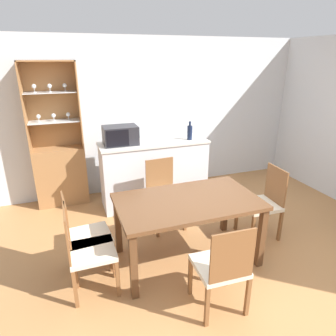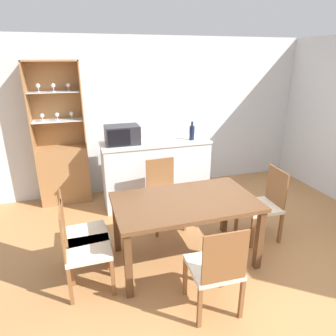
# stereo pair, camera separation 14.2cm
# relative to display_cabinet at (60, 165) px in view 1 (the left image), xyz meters

# --- Properties ---
(ground_plane) EXTENTS (18.00, 18.00, 0.00)m
(ground_plane) POSITION_rel_display_cabinet_xyz_m (1.69, -2.44, -0.63)
(ground_plane) COLOR #B27A47
(wall_back) EXTENTS (6.80, 0.06, 2.55)m
(wall_back) POSITION_rel_display_cabinet_xyz_m (1.69, 0.19, 0.64)
(wall_back) COLOR silver
(wall_back) RESTS_ON ground_plane
(kitchen_counter) EXTENTS (1.66, 0.55, 1.02)m
(kitchen_counter) POSITION_rel_display_cabinet_xyz_m (1.39, -0.50, -0.13)
(kitchen_counter) COLOR silver
(kitchen_counter) RESTS_ON ground_plane
(display_cabinet) EXTENTS (0.77, 0.34, 2.19)m
(display_cabinet) POSITION_rel_display_cabinet_xyz_m (0.00, 0.00, 0.00)
(display_cabinet) COLOR #A37042
(display_cabinet) RESTS_ON ground_plane
(dining_table) EXTENTS (1.56, 0.92, 0.76)m
(dining_table) POSITION_rel_display_cabinet_xyz_m (1.31, -2.01, 0.03)
(dining_table) COLOR brown
(dining_table) RESTS_ON ground_plane
(dining_chair_head_far) EXTENTS (0.47, 0.47, 0.93)m
(dining_chair_head_far) POSITION_rel_display_cabinet_xyz_m (1.31, -1.21, -0.17)
(dining_chair_head_far) COLOR beige
(dining_chair_head_far) RESTS_ON ground_plane
(dining_chair_side_left_near) EXTENTS (0.44, 0.44, 0.93)m
(dining_chair_side_left_near) POSITION_rel_display_cabinet_xyz_m (0.19, -2.15, -0.17)
(dining_chair_side_left_near) COLOR beige
(dining_chair_side_left_near) RESTS_ON ground_plane
(dining_chair_head_near) EXTENTS (0.46, 0.46, 0.93)m
(dining_chair_head_near) POSITION_rel_display_cabinet_xyz_m (1.31, -2.81, -0.17)
(dining_chair_head_near) COLOR beige
(dining_chair_head_near) RESTS_ON ground_plane
(dining_chair_side_right_far) EXTENTS (0.46, 0.46, 0.93)m
(dining_chair_side_right_far) POSITION_rel_display_cabinet_xyz_m (2.43, -1.88, -0.17)
(dining_chair_side_right_far) COLOR beige
(dining_chair_side_right_far) RESTS_ON ground_plane
(dining_chair_side_left_far) EXTENTS (0.47, 0.47, 0.93)m
(dining_chair_side_left_far) POSITION_rel_display_cabinet_xyz_m (0.19, -1.88, -0.17)
(dining_chair_side_left_far) COLOR beige
(dining_chair_side_left_far) RESTS_ON ground_plane
(microwave) EXTENTS (0.49, 0.33, 0.27)m
(microwave) POSITION_rel_display_cabinet_xyz_m (0.89, -0.47, 0.52)
(microwave) COLOR #232328
(microwave) RESTS_ON kitchen_counter
(wine_bottle) EXTENTS (0.08, 0.08, 0.29)m
(wine_bottle) POSITION_rel_display_cabinet_xyz_m (1.95, -0.56, 0.50)
(wine_bottle) COLOR #141E38
(wine_bottle) RESTS_ON kitchen_counter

